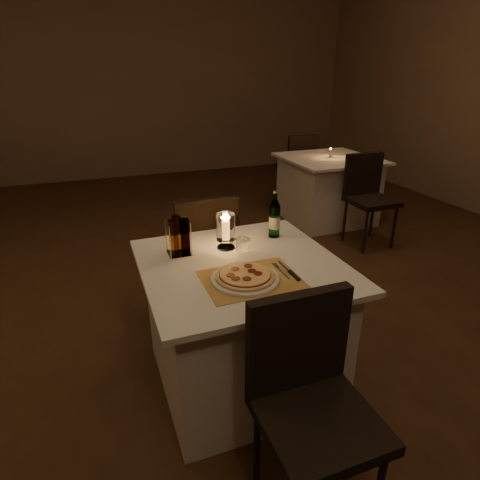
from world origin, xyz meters
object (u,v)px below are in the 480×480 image
object	(u,v)px
chair_near	(309,387)
plate	(245,279)
main_table	(241,323)
neighbor_table_right	(327,189)
water_bottle	(275,218)
hurricane_candle	(226,228)
chair_far	(204,245)
pizza	(245,275)
tumbler	(243,246)

from	to	relation	value
chair_near	plate	xyz separation A→B (m)	(-0.05, 0.53, 0.20)
main_table	neighbor_table_right	xyz separation A→B (m)	(1.89, 2.16, 0.00)
main_table	water_bottle	bearing A→B (deg)	40.95
chair_near	hurricane_candle	distance (m)	0.97
chair_far	plate	xyz separation A→B (m)	(-0.05, -0.89, 0.20)
plate	neighbor_table_right	size ratio (longest dim) A/B	0.32
plate	hurricane_candle	bearing A→B (deg)	84.51
pizza	hurricane_candle	size ratio (longest dim) A/B	1.40
plate	pizza	world-z (taller)	pizza
neighbor_table_right	chair_far	bearing A→B (deg)	-142.69
plate	water_bottle	bearing A→B (deg)	51.31
chair_near	plate	bearing A→B (deg)	95.35
chair_far	pizza	xyz separation A→B (m)	(-0.05, -0.89, 0.22)
neighbor_table_right	pizza	bearing A→B (deg)	-129.73
chair_near	tumbler	xyz separation A→B (m)	(0.05, 0.83, 0.23)
water_bottle	main_table	bearing A→B (deg)	-139.05
chair_far	hurricane_candle	world-z (taller)	hurricane_candle
main_table	tumbler	size ratio (longest dim) A/B	12.21
main_table	pizza	size ratio (longest dim) A/B	3.57
main_table	tumbler	distance (m)	0.43
chair_near	pizza	bearing A→B (deg)	95.36
pizza	tumbler	world-z (taller)	tumbler
main_table	chair_near	xyz separation A→B (m)	(0.00, -0.71, 0.18)
main_table	neighbor_table_right	size ratio (longest dim) A/B	1.00
plate	pizza	distance (m)	0.02
main_table	water_bottle	world-z (taller)	water_bottle
water_bottle	tumbler	bearing A→B (deg)	-149.04
pizza	tumbler	xyz separation A→B (m)	(0.10, 0.29, 0.01)
chair_far	plate	bearing A→B (deg)	-93.20
plate	pizza	bearing A→B (deg)	123.76
main_table	neighbor_table_right	world-z (taller)	same
pizza	neighbor_table_right	bearing A→B (deg)	50.27
plate	chair_far	bearing A→B (deg)	86.80
tumbler	hurricane_candle	world-z (taller)	hurricane_candle
main_table	water_bottle	xyz separation A→B (m)	(0.31, 0.27, 0.48)
chair_near	hurricane_candle	world-z (taller)	hurricane_candle
plate	hurricane_candle	world-z (taller)	hurricane_candle
chair_near	hurricane_candle	xyz separation A→B (m)	(-0.01, 0.92, 0.31)
chair_far	main_table	bearing A→B (deg)	-90.00
chair_near	chair_far	distance (m)	1.43
pizza	neighbor_table_right	xyz separation A→B (m)	(1.94, 2.34, -0.39)
chair_near	neighbor_table_right	distance (m)	3.44
chair_far	water_bottle	size ratio (longest dim) A/B	3.25
main_table	hurricane_candle	size ratio (longest dim) A/B	5.02
tumbler	chair_far	bearing A→B (deg)	94.82
plate	chair_near	bearing A→B (deg)	-84.65
pizza	hurricane_candle	world-z (taller)	hurricane_candle
chair_near	chair_far	xyz separation A→B (m)	(0.00, 1.43, 0.00)
pizza	hurricane_candle	bearing A→B (deg)	84.49
chair_far	hurricane_candle	size ratio (longest dim) A/B	4.51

